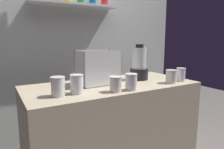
{
  "coord_description": "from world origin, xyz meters",
  "views": [
    {
      "loc": [
        -0.83,
        -1.44,
        1.27
      ],
      "look_at": [
        0.0,
        0.0,
        0.98
      ],
      "focal_mm": 33.16,
      "sensor_mm": 36.0,
      "label": 1
    }
  ],
  "objects_px": {
    "carrot_display_bin": "(98,73)",
    "juice_cup_beet_right": "(131,83)",
    "juice_cup_orange_rightmost": "(181,75)",
    "juice_cup_pomegranate_far_right": "(171,77)",
    "juice_cup_pomegranate_left": "(77,85)",
    "blender_pitcher": "(139,65)",
    "juice_cup_carrot_far_left": "(58,88)",
    "juice_cup_carrot_middle": "(116,85)"
  },
  "relations": [
    {
      "from": "carrot_display_bin",
      "to": "juice_cup_carrot_far_left",
      "type": "relative_size",
      "value": 2.48
    },
    {
      "from": "juice_cup_orange_rightmost",
      "to": "juice_cup_beet_right",
      "type": "bearing_deg",
      "value": -175.81
    },
    {
      "from": "juice_cup_carrot_far_left",
      "to": "juice_cup_carrot_middle",
      "type": "xyz_separation_m",
      "value": [
        0.38,
        -0.09,
        -0.01
      ]
    },
    {
      "from": "juice_cup_pomegranate_left",
      "to": "juice_cup_orange_rightmost",
      "type": "xyz_separation_m",
      "value": [
        0.94,
        -0.06,
        -0.01
      ]
    },
    {
      "from": "carrot_display_bin",
      "to": "juice_cup_orange_rightmost",
      "type": "height_order",
      "value": "carrot_display_bin"
    },
    {
      "from": "blender_pitcher",
      "to": "juice_cup_carrot_far_left",
      "type": "bearing_deg",
      "value": -167.09
    },
    {
      "from": "carrot_display_bin",
      "to": "juice_cup_carrot_middle",
      "type": "bearing_deg",
      "value": -90.48
    },
    {
      "from": "juice_cup_pomegranate_left",
      "to": "juice_cup_beet_right",
      "type": "bearing_deg",
      "value": -14.77
    },
    {
      "from": "juice_cup_carrot_middle",
      "to": "juice_cup_orange_rightmost",
      "type": "bearing_deg",
      "value": 2.45
    },
    {
      "from": "juice_cup_beet_right",
      "to": "juice_cup_pomegranate_far_right",
      "type": "relative_size",
      "value": 1.08
    },
    {
      "from": "juice_cup_beet_right",
      "to": "juice_cup_pomegranate_far_right",
      "type": "distance_m",
      "value": 0.43
    },
    {
      "from": "carrot_display_bin",
      "to": "juice_cup_beet_right",
      "type": "distance_m",
      "value": 0.32
    },
    {
      "from": "juice_cup_pomegranate_left",
      "to": "juice_cup_orange_rightmost",
      "type": "distance_m",
      "value": 0.94
    },
    {
      "from": "blender_pitcher",
      "to": "juice_cup_carrot_far_left",
      "type": "height_order",
      "value": "blender_pitcher"
    },
    {
      "from": "blender_pitcher",
      "to": "juice_cup_carrot_middle",
      "type": "height_order",
      "value": "blender_pitcher"
    },
    {
      "from": "juice_cup_pomegranate_left",
      "to": "juice_cup_carrot_middle",
      "type": "xyz_separation_m",
      "value": [
        0.25,
        -0.09,
        -0.01
      ]
    },
    {
      "from": "juice_cup_beet_right",
      "to": "juice_cup_orange_rightmost",
      "type": "distance_m",
      "value": 0.56
    },
    {
      "from": "juice_cup_pomegranate_far_right",
      "to": "juice_cup_orange_rightmost",
      "type": "distance_m",
      "value": 0.13
    },
    {
      "from": "blender_pitcher",
      "to": "juice_cup_beet_right",
      "type": "height_order",
      "value": "blender_pitcher"
    },
    {
      "from": "juice_cup_beet_right",
      "to": "juice_cup_orange_rightmost",
      "type": "bearing_deg",
      "value": 4.19
    },
    {
      "from": "blender_pitcher",
      "to": "juice_cup_pomegranate_far_right",
      "type": "distance_m",
      "value": 0.31
    },
    {
      "from": "carrot_display_bin",
      "to": "blender_pitcher",
      "type": "height_order",
      "value": "blender_pitcher"
    },
    {
      "from": "juice_cup_pomegranate_far_right",
      "to": "juice_cup_orange_rightmost",
      "type": "height_order",
      "value": "juice_cup_orange_rightmost"
    },
    {
      "from": "juice_cup_orange_rightmost",
      "to": "juice_cup_pomegranate_far_right",
      "type": "bearing_deg",
      "value": -172.92
    },
    {
      "from": "juice_cup_carrot_middle",
      "to": "carrot_display_bin",
      "type": "bearing_deg",
      "value": 89.52
    },
    {
      "from": "juice_cup_pomegranate_far_right",
      "to": "carrot_display_bin",
      "type": "bearing_deg",
      "value": 153.67
    },
    {
      "from": "juice_cup_orange_rightmost",
      "to": "carrot_display_bin",
      "type": "bearing_deg",
      "value": 159.5
    },
    {
      "from": "juice_cup_pomegranate_left",
      "to": "juice_cup_pomegranate_far_right",
      "type": "xyz_separation_m",
      "value": [
        0.81,
        -0.08,
        -0.01
      ]
    },
    {
      "from": "blender_pitcher",
      "to": "juice_cup_orange_rightmost",
      "type": "distance_m",
      "value": 0.37
    },
    {
      "from": "carrot_display_bin",
      "to": "juice_cup_pomegranate_left",
      "type": "height_order",
      "value": "carrot_display_bin"
    },
    {
      "from": "juice_cup_carrot_far_left",
      "to": "juice_cup_carrot_middle",
      "type": "height_order",
      "value": "juice_cup_carrot_far_left"
    },
    {
      "from": "juice_cup_carrot_far_left",
      "to": "juice_cup_pomegranate_left",
      "type": "xyz_separation_m",
      "value": [
        0.13,
        -0.0,
        0.0
      ]
    },
    {
      "from": "blender_pitcher",
      "to": "juice_cup_pomegranate_far_right",
      "type": "relative_size",
      "value": 2.86
    },
    {
      "from": "carrot_display_bin",
      "to": "juice_cup_beet_right",
      "type": "bearing_deg",
      "value": -67.77
    },
    {
      "from": "juice_cup_carrot_middle",
      "to": "juice_cup_pomegranate_far_right",
      "type": "distance_m",
      "value": 0.55
    },
    {
      "from": "carrot_display_bin",
      "to": "juice_cup_pomegranate_left",
      "type": "distance_m",
      "value": 0.33
    },
    {
      "from": "juice_cup_carrot_middle",
      "to": "juice_cup_pomegranate_far_right",
      "type": "xyz_separation_m",
      "value": [
        0.55,
        0.01,
        0.0
      ]
    },
    {
      "from": "juice_cup_pomegranate_left",
      "to": "juice_cup_carrot_middle",
      "type": "distance_m",
      "value": 0.27
    },
    {
      "from": "juice_cup_carrot_far_left",
      "to": "juice_cup_pomegranate_far_right",
      "type": "distance_m",
      "value": 0.94
    },
    {
      "from": "blender_pitcher",
      "to": "juice_cup_beet_right",
      "type": "bearing_deg",
      "value": -135.54
    },
    {
      "from": "juice_cup_carrot_far_left",
      "to": "juice_cup_orange_rightmost",
      "type": "xyz_separation_m",
      "value": [
        1.07,
        -0.06,
        -0.0
      ]
    },
    {
      "from": "carrot_display_bin",
      "to": "juice_cup_carrot_middle",
      "type": "xyz_separation_m",
      "value": [
        -0.0,
        -0.29,
        -0.04
      ]
    }
  ]
}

